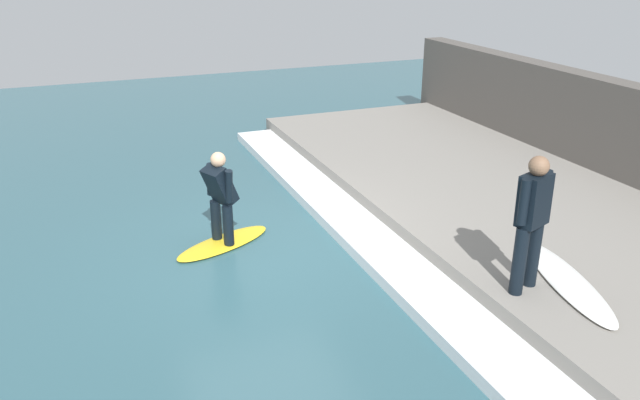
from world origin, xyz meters
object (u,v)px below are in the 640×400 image
(surfboard_riding, at_px, (223,243))
(surfer_waiting_near, at_px, (532,217))
(surfer_riding, at_px, (220,193))
(surfboard_waiting_near, at_px, (568,281))

(surfboard_riding, xyz_separation_m, surfer_waiting_near, (2.87, -3.21, 1.27))
(surfboard_riding, relative_size, surfer_riding, 1.23)
(surfer_riding, height_order, surfer_waiting_near, surfer_waiting_near)
(surfboard_riding, xyz_separation_m, surfboard_waiting_near, (3.45, -3.32, 0.36))
(surfer_waiting_near, bearing_deg, surfer_riding, 131.73)
(surfer_riding, relative_size, surfboard_waiting_near, 0.65)
(surfboard_riding, bearing_deg, surfer_waiting_near, -48.27)
(surfboard_waiting_near, bearing_deg, surfer_riding, 136.12)
(surfer_waiting_near, distance_m, surfboard_waiting_near, 1.08)
(surfer_waiting_near, bearing_deg, surfboard_riding, 131.73)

